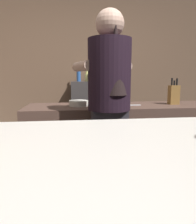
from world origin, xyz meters
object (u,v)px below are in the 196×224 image
bottle_soy (79,76)px  knife_block (174,94)px  mixing_bowl (79,103)px  bottle_vinegar (87,77)px  bottle_olive_oil (105,77)px  chefs_knife (129,105)px  bottle_hot_sauce (91,77)px  bartender (110,103)px

bottle_soy → knife_block: bearing=-54.4°
knife_block → mixing_bowl: size_ratio=1.40×
knife_block → bottle_vinegar: (-0.82, 1.31, 0.19)m
mixing_bowl → bottle_vinegar: bearing=81.9°
knife_block → bottle_olive_oil: bottle_olive_oil is taller
chefs_knife → bottle_hot_sauce: 1.33m
bartender → knife_block: (0.78, 0.45, 0.03)m
knife_block → chefs_knife: (-0.50, -0.05, -0.10)m
bartender → knife_block: size_ratio=6.17×
knife_block → mixing_bowl: knife_block is taller
knife_block → bottle_hot_sauce: 1.46m
knife_block → mixing_bowl: (-1.01, -0.00, -0.08)m
mixing_bowl → bottle_olive_oil: bearing=69.4°
bottle_hot_sauce → knife_block: bearing=-58.1°
bartender → chefs_knife: bearing=-49.8°
chefs_knife → bottle_hot_sauce: size_ratio=1.39×
bartender → bottle_olive_oil: size_ratio=8.91×
chefs_knife → bottle_hot_sauce: bearing=99.2°
knife_block → mixing_bowl: 1.01m
knife_block → bottle_soy: size_ratio=1.16×
knife_block → bottle_olive_oil: bearing=113.3°
bottle_hot_sauce → bottle_vinegar: bearing=123.8°
chefs_knife → bottle_hot_sauce: bottle_hot_sauce is taller
mixing_bowl → bottle_olive_oil: bottle_olive_oil is taller
mixing_bowl → knife_block: bearing=0.1°
mixing_bowl → bottle_soy: bottle_soy is taller
bottle_vinegar → bottle_hot_sauce: (0.06, -0.08, -0.00)m
bottle_olive_oil → bottle_soy: (-0.41, 0.09, 0.02)m
chefs_knife → bottle_soy: size_ratio=1.00×
mixing_bowl → bottle_vinegar: bottle_vinegar is taller
bottle_hot_sauce → bottle_soy: (-0.19, 0.10, 0.03)m
bottle_olive_oil → bottle_vinegar: bottle_olive_oil is taller
bartender → knife_block: bearing=-75.2°
bartender → bottle_olive_oil: bearing=-23.5°
bartender → bottle_soy: bearing=-9.8°
bottle_olive_oil → bottle_soy: size_ratio=0.80×
bartender → mixing_bowl: bartender is taller
bartender → chefs_knife: bartender is taller
bartender → bottle_vinegar: size_ratio=9.37×
chefs_knife → mixing_bowl: bearing=172.4°
bottle_vinegar → bottle_olive_oil: bearing=-13.5°
bottle_hot_sauce → bottle_soy: 0.22m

